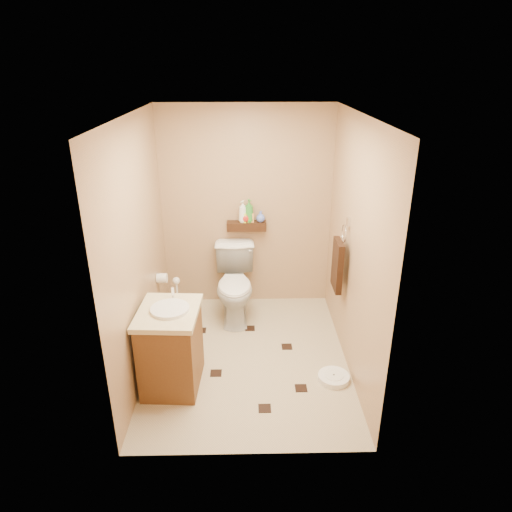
{
  "coord_description": "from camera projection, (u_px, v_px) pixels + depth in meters",
  "views": [
    {
      "loc": [
        0.0,
        -3.9,
        2.82
      ],
      "look_at": [
        0.09,
        0.25,
        1.03
      ],
      "focal_mm": 32.0,
      "sensor_mm": 36.0,
      "label": 1
    }
  ],
  "objects": [
    {
      "name": "towel_ring",
      "position": [
        338.0,
        263.0,
        4.56
      ],
      "size": [
        0.12,
        0.3,
        0.76
      ],
      "color": "silver",
      "rests_on": "wall_right"
    },
    {
      "name": "wall_back",
      "position": [
        246.0,
        209.0,
        5.36
      ],
      "size": [
        2.0,
        0.04,
        2.4
      ],
      "primitive_type": "cube",
      "color": "tan",
      "rests_on": "ground"
    },
    {
      "name": "bottle_d",
      "position": [
        249.0,
        211.0,
        5.29
      ],
      "size": [
        0.14,
        0.14,
        0.27
      ],
      "primitive_type": "imported",
      "rotation": [
        0.0,
        0.0,
        0.46
      ],
      "color": "#30882D",
      "rests_on": "wall_shelf"
    },
    {
      "name": "wall_front",
      "position": [
        247.0,
        321.0,
        3.07
      ],
      "size": [
        2.0,
        0.04,
        2.4
      ],
      "primitive_type": "cube",
      "color": "tan",
      "rests_on": "ground"
    },
    {
      "name": "ground",
      "position": [
        248.0,
        357.0,
        4.69
      ],
      "size": [
        2.5,
        2.5,
        0.0
      ],
      "primitive_type": "plane",
      "color": "#C5B190",
      "rests_on": "ground"
    },
    {
      "name": "toilet_brush",
      "position": [
        178.0,
        303.0,
        5.38
      ],
      "size": [
        0.12,
        0.12,
        0.51
      ],
      "color": "#196760",
      "rests_on": "ground"
    },
    {
      "name": "toilet_paper",
      "position": [
        162.0,
        278.0,
        5.03
      ],
      "size": [
        0.12,
        0.11,
        0.12
      ],
      "color": "white",
      "rests_on": "wall_left"
    },
    {
      "name": "vanity",
      "position": [
        171.0,
        347.0,
        4.16
      ],
      "size": [
        0.57,
        0.67,
        0.91
      ],
      "rotation": [
        0.0,
        0.0,
        -0.06
      ],
      "color": "brown",
      "rests_on": "ground"
    },
    {
      "name": "floor_accents",
      "position": [
        252.0,
        360.0,
        4.65
      ],
      "size": [
        1.13,
        1.41,
        0.01
      ],
      "color": "black",
      "rests_on": "ground"
    },
    {
      "name": "bottle_f",
      "position": [
        261.0,
        216.0,
        5.32
      ],
      "size": [
        0.13,
        0.13,
        0.13
      ],
      "primitive_type": "imported",
      "rotation": [
        0.0,
        0.0,
        1.9
      ],
      "color": "#576FD9",
      "rests_on": "wall_shelf"
    },
    {
      "name": "bottle_a",
      "position": [
        243.0,
        211.0,
        5.29
      ],
      "size": [
        0.13,
        0.13,
        0.26
      ],
      "primitive_type": "imported",
      "rotation": [
        0.0,
        0.0,
        5.81
      ],
      "color": "white",
      "rests_on": "wall_shelf"
    },
    {
      "name": "bathroom_scale",
      "position": [
        334.0,
        377.0,
        4.35
      ],
      "size": [
        0.39,
        0.39,
        0.06
      ],
      "rotation": [
        0.0,
        0.0,
        0.41
      ],
      "color": "white",
      "rests_on": "ground"
    },
    {
      "name": "bottle_e",
      "position": [
        250.0,
        215.0,
        5.31
      ],
      "size": [
        0.09,
        0.09,
        0.17
      ],
      "primitive_type": "imported",
      "rotation": [
        0.0,
        0.0,
        1.77
      ],
      "color": "#EB9D4E",
      "rests_on": "wall_shelf"
    },
    {
      "name": "wall_left",
      "position": [
        138.0,
        251.0,
        4.2
      ],
      "size": [
        0.04,
        2.5,
        2.4
      ],
      "primitive_type": "cube",
      "color": "tan",
      "rests_on": "ground"
    },
    {
      "name": "ceiling",
      "position": [
        246.0,
        115.0,
        3.74
      ],
      "size": [
        2.0,
        2.5,
        0.02
      ],
      "primitive_type": "cube",
      "color": "silver",
      "rests_on": "wall_back"
    },
    {
      "name": "toilet",
      "position": [
        235.0,
        285.0,
        5.29
      ],
      "size": [
        0.49,
        0.84,
        0.84
      ],
      "primitive_type": "imported",
      "rotation": [
        0.0,
        0.0,
        0.03
      ],
      "color": "white",
      "rests_on": "ground"
    },
    {
      "name": "wall_right",
      "position": [
        354.0,
        249.0,
        4.24
      ],
      "size": [
        0.04,
        2.5,
        2.4
      ],
      "primitive_type": "cube",
      "color": "tan",
      "rests_on": "ground"
    },
    {
      "name": "wall_shelf",
      "position": [
        247.0,
        226.0,
        5.36
      ],
      "size": [
        0.46,
        0.14,
        0.1
      ],
      "primitive_type": "cube",
      "color": "#341C0E",
      "rests_on": "wall_back"
    },
    {
      "name": "bottle_b",
      "position": [
        244.0,
        215.0,
        5.31
      ],
      "size": [
        0.1,
        0.1,
        0.17
      ],
      "primitive_type": "imported",
      "rotation": [
        0.0,
        0.0,
        2.75
      ],
      "color": "#ECFF35",
      "rests_on": "wall_shelf"
    },
    {
      "name": "bottle_c",
      "position": [
        246.0,
        216.0,
        5.31
      ],
      "size": [
        0.17,
        0.17,
        0.15
      ],
      "primitive_type": "imported",
      "rotation": [
        0.0,
        0.0,
        3.78
      ],
      "color": "red",
      "rests_on": "wall_shelf"
    }
  ]
}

